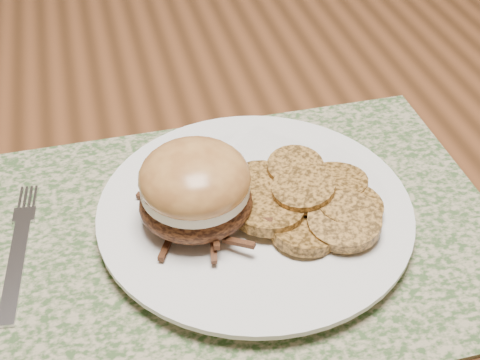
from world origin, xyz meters
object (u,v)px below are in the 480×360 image
dining_table (454,160)px  dinner_plate (255,213)px  fork (19,248)px  pork_sandwich (195,189)px

dining_table → dinner_plate: (-0.28, -0.12, 0.09)m
dinner_plate → fork: (-0.20, 0.01, -0.01)m
dinner_plate → pork_sandwich: bearing=-176.0°
pork_sandwich → fork: bearing=174.8°
pork_sandwich → fork: pork_sandwich is taller
dining_table → fork: size_ratio=9.21×
dinner_plate → fork: size_ratio=1.60×
dinner_plate → pork_sandwich: (-0.05, -0.00, 0.04)m
dinner_plate → fork: dinner_plate is taller
dining_table → fork: 0.50m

